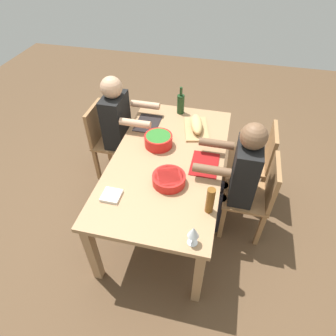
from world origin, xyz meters
TOP-DOWN VIEW (x-y plane):
  - ground_plane at (0.00, 0.00)m, footprint 8.00×8.00m
  - dining_table at (0.00, 0.00)m, footprint 1.73×0.96m
  - chair_far_right at (0.48, 0.80)m, footprint 0.40×0.40m
  - diner_far_right at (0.48, 0.62)m, footprint 0.41×0.53m
  - chair_near_center at (0.00, -0.80)m, footprint 0.40×0.40m
  - diner_near_center at (0.00, -0.62)m, footprint 0.41×0.53m
  - chair_near_right at (0.48, -0.80)m, footprint 0.40×0.40m
  - serving_bowl_fruit at (-0.28, -0.07)m, footprint 0.26×0.26m
  - serving_bowl_greens at (0.16, 0.13)m, footprint 0.25×0.25m
  - cutting_board at (0.48, -0.17)m, footprint 0.44×0.31m
  - bread_loaf at (0.48, -0.17)m, footprint 0.34×0.18m
  - wine_bottle at (0.75, 0.04)m, footprint 0.08×0.08m
  - beer_bottle at (-0.49, -0.42)m, footprint 0.06×0.06m
  - wine_glass at (-0.78, -0.35)m, footprint 0.08×0.08m
  - placemat_far_right at (0.48, 0.32)m, footprint 0.32×0.23m
  - placemat_near_center at (0.00, -0.32)m, footprint 0.32×0.23m
  - napkin_stack at (-0.52, 0.32)m, footprint 0.14×0.14m

SIDE VIEW (x-z plane):
  - ground_plane at x=0.00m, z-range 0.00..0.00m
  - chair_far_right at x=0.48m, z-range 0.06..0.91m
  - chair_near_center at x=0.00m, z-range 0.06..0.91m
  - chair_near_right at x=0.48m, z-range 0.06..0.91m
  - dining_table at x=0.00m, z-range 0.29..1.03m
  - diner_far_right at x=0.48m, z-range 0.10..1.30m
  - diner_near_center at x=0.00m, z-range 0.10..1.30m
  - placemat_far_right at x=0.48m, z-range 0.74..0.75m
  - placemat_near_center at x=0.00m, z-range 0.74..0.75m
  - cutting_board at x=0.48m, z-range 0.74..0.76m
  - napkin_stack at x=-0.52m, z-range 0.74..0.76m
  - serving_bowl_fruit at x=-0.28m, z-range 0.75..0.82m
  - serving_bowl_greens at x=0.16m, z-range 0.75..0.86m
  - bread_loaf at x=0.48m, z-range 0.76..0.85m
  - wine_bottle at x=0.75m, z-range 0.70..0.99m
  - beer_bottle at x=-0.49m, z-range 0.74..0.96m
  - wine_glass at x=-0.78m, z-range 0.77..0.94m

